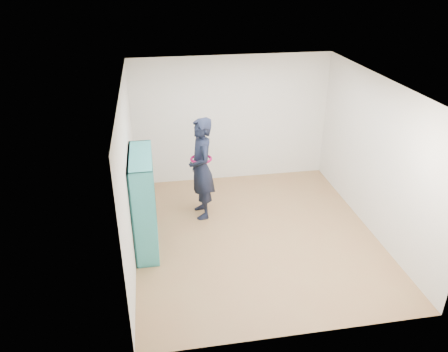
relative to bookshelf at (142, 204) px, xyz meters
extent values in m
plane|color=#986A45|center=(1.84, -0.01, -0.79)|extent=(4.50, 4.50, 0.00)
plane|color=white|center=(1.84, -0.01, 1.81)|extent=(4.50, 4.50, 0.00)
cube|color=silver|center=(-0.16, -0.01, 0.51)|extent=(0.02, 4.50, 2.60)
cube|color=silver|center=(3.84, -0.01, 0.51)|extent=(0.02, 4.50, 2.60)
cube|color=silver|center=(1.84, 2.24, 0.51)|extent=(4.00, 0.02, 2.60)
cube|color=silver|center=(1.84, -2.26, 0.51)|extent=(4.00, 0.02, 2.60)
cube|color=teal|center=(0.03, -0.58, 0.02)|extent=(0.35, 0.03, 1.61)
cube|color=teal|center=(0.03, 0.60, 0.02)|extent=(0.35, 0.03, 1.61)
cube|color=teal|center=(0.03, 0.01, -0.78)|extent=(0.35, 1.21, 0.03)
cube|color=teal|center=(0.03, 0.01, 0.81)|extent=(0.35, 1.21, 0.03)
cube|color=teal|center=(-0.14, 0.01, 0.02)|extent=(0.03, 1.21, 1.61)
cube|color=teal|center=(0.03, -0.18, 0.02)|extent=(0.33, 0.03, 1.56)
cube|color=teal|center=(0.03, 0.20, 0.02)|extent=(0.33, 0.03, 1.56)
cube|color=teal|center=(0.03, 0.01, -0.37)|extent=(0.33, 1.16, 0.03)
cube|color=teal|center=(0.03, 0.01, 0.02)|extent=(0.33, 1.16, 0.03)
cube|color=teal|center=(0.03, 0.01, 0.41)|extent=(0.33, 1.16, 0.03)
cube|color=beige|center=(0.05, -0.38, -0.72)|extent=(0.22, 0.14, 0.06)
cube|color=black|center=(0.06, -0.44, -0.23)|extent=(0.18, 0.16, 0.27)
cube|color=maroon|center=(0.06, -0.44, 0.17)|extent=(0.18, 0.16, 0.28)
cube|color=silver|center=(0.05, -0.38, 0.46)|extent=(0.22, 0.14, 0.08)
cube|color=navy|center=(0.06, -0.05, -0.61)|extent=(0.18, 0.16, 0.27)
cube|color=brown|center=(0.06, -0.05, -0.22)|extent=(0.18, 0.16, 0.28)
cube|color=#BFB28C|center=(0.05, 0.00, 0.07)|extent=(0.22, 0.14, 0.08)
cube|color=#26594C|center=(0.06, -0.05, 0.52)|extent=(0.18, 0.16, 0.20)
cube|color=beige|center=(0.06, 0.34, -0.64)|extent=(0.18, 0.16, 0.22)
cube|color=black|center=(0.05, 0.39, -0.33)|extent=(0.22, 0.14, 0.06)
cube|color=maroon|center=(0.06, 0.34, 0.18)|extent=(0.18, 0.16, 0.30)
cube|color=silver|center=(0.06, 0.34, 0.55)|extent=(0.18, 0.16, 0.26)
imported|color=black|center=(1.04, 0.82, 0.14)|extent=(0.51, 0.72, 1.86)
torus|color=#930B45|center=(1.04, 0.82, 0.33)|extent=(0.42, 0.42, 0.04)
cube|color=silver|center=(0.87, 0.89, 0.26)|extent=(0.02, 0.11, 0.14)
cube|color=black|center=(0.87, 0.89, 0.26)|extent=(0.02, 0.11, 0.14)
camera|label=1|loc=(0.27, -6.06, 3.44)|focal=35.00mm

